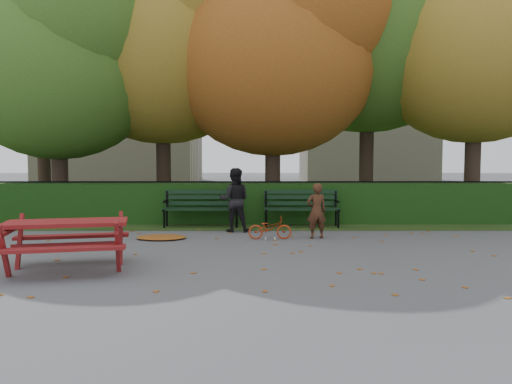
{
  "coord_description": "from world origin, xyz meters",
  "views": [
    {
      "loc": [
        -0.02,
        -8.23,
        1.67
      ],
      "look_at": [
        0.01,
        1.37,
        1.0
      ],
      "focal_mm": 35.0,
      "sensor_mm": 36.0,
      "label": 1
    }
  ],
  "objects_px": {
    "tree_b": "(172,30)",
    "tree_g": "(490,53)",
    "bench_left": "(201,205)",
    "bicycle": "(270,228)",
    "tree_d": "(383,15)",
    "bench_right": "(301,205)",
    "tree_a": "(65,52)",
    "picnic_table": "(67,232)",
    "tree_e": "(492,33)",
    "child": "(316,211)",
    "tree_f": "(48,40)",
    "adult": "(235,200)",
    "tree_c": "(285,44)"
  },
  "relations": [
    {
      "from": "tree_d",
      "to": "tree_g",
      "type": "height_order",
      "value": "tree_d"
    },
    {
      "from": "bench_left",
      "to": "tree_g",
      "type": "bearing_deg",
      "value": 32.17
    },
    {
      "from": "tree_f",
      "to": "picnic_table",
      "type": "height_order",
      "value": "tree_f"
    },
    {
      "from": "tree_g",
      "to": "child",
      "type": "relative_size",
      "value": 7.48
    },
    {
      "from": "tree_f",
      "to": "tree_b",
      "type": "bearing_deg",
      "value": -27.99
    },
    {
      "from": "tree_e",
      "to": "tree_f",
      "type": "distance_m",
      "value": 14.1
    },
    {
      "from": "tree_c",
      "to": "picnic_table",
      "type": "xyz_separation_m",
      "value": [
        -3.62,
        -6.91,
        -4.25
      ]
    },
    {
      "from": "tree_a",
      "to": "tree_g",
      "type": "xyz_separation_m",
      "value": [
        13.52,
        4.18,
        0.85
      ]
    },
    {
      "from": "tree_c",
      "to": "bench_right",
      "type": "bearing_deg",
      "value": -83.3
    },
    {
      "from": "tree_a",
      "to": "bench_right",
      "type": "xyz_separation_m",
      "value": [
        6.29,
        -1.88,
        -4.0
      ]
    },
    {
      "from": "bench_left",
      "to": "tree_f",
      "type": "bearing_deg",
      "value": 136.49
    },
    {
      "from": "bench_right",
      "to": "picnic_table",
      "type": "distance_m",
      "value": 6.06
    },
    {
      "from": "tree_g",
      "to": "bicycle",
      "type": "xyz_separation_m",
      "value": [
        -8.04,
        -7.91,
        -5.14
      ]
    },
    {
      "from": "tree_d",
      "to": "tree_e",
      "type": "distance_m",
      "value": 3.15
    },
    {
      "from": "tree_d",
      "to": "tree_f",
      "type": "xyz_separation_m",
      "value": [
        -11.01,
        2.01,
        -0.29
      ]
    },
    {
      "from": "bench_left",
      "to": "tree_d",
      "type": "bearing_deg",
      "value": 34.26
    },
    {
      "from": "tree_d",
      "to": "adult",
      "type": "height_order",
      "value": "tree_d"
    },
    {
      "from": "tree_f",
      "to": "bench_right",
      "type": "relative_size",
      "value": 5.1
    },
    {
      "from": "tree_e",
      "to": "child",
      "type": "height_order",
      "value": "tree_e"
    },
    {
      "from": "tree_e",
      "to": "adult",
      "type": "height_order",
      "value": "tree_e"
    },
    {
      "from": "tree_d",
      "to": "picnic_table",
      "type": "xyz_separation_m",
      "value": [
        -6.67,
        -8.18,
        -5.41
      ]
    },
    {
      "from": "bench_left",
      "to": "bicycle",
      "type": "bearing_deg",
      "value": -49.29
    },
    {
      "from": "bench_left",
      "to": "bench_right",
      "type": "distance_m",
      "value": 2.4
    },
    {
      "from": "tree_f",
      "to": "bench_left",
      "type": "height_order",
      "value": "tree_f"
    },
    {
      "from": "bench_right",
      "to": "picnic_table",
      "type": "bearing_deg",
      "value": -129.92
    },
    {
      "from": "tree_b",
      "to": "tree_g",
      "type": "bearing_deg",
      "value": 15.63
    },
    {
      "from": "child",
      "to": "bicycle",
      "type": "relative_size",
      "value": 1.3
    },
    {
      "from": "adult",
      "to": "tree_c",
      "type": "bearing_deg",
      "value": -111.77
    },
    {
      "from": "bench_left",
      "to": "tree_c",
      "type": "bearing_deg",
      "value": 46.64
    },
    {
      "from": "tree_b",
      "to": "child",
      "type": "xyz_separation_m",
      "value": [
        3.69,
        -4.79,
        -4.83
      ]
    },
    {
      "from": "picnic_table",
      "to": "bicycle",
      "type": "relative_size",
      "value": 2.25
    },
    {
      "from": "tree_d",
      "to": "picnic_table",
      "type": "relative_size",
      "value": 4.85
    },
    {
      "from": "picnic_table",
      "to": "tree_g",
      "type": "bearing_deg",
      "value": 31.76
    },
    {
      "from": "tree_b",
      "to": "bench_left",
      "type": "distance_m",
      "value": 5.87
    },
    {
      "from": "bench_right",
      "to": "bicycle",
      "type": "xyz_separation_m",
      "value": [
        -0.81,
        -1.85,
        -0.29
      ]
    },
    {
      "from": "picnic_table",
      "to": "tree_b",
      "type": "bearing_deg",
      "value": 75.27
    },
    {
      "from": "tree_c",
      "to": "bicycle",
      "type": "relative_size",
      "value": 9.13
    },
    {
      "from": "adult",
      "to": "tree_d",
      "type": "bearing_deg",
      "value": -133.8
    },
    {
      "from": "tree_f",
      "to": "bicycle",
      "type": "relative_size",
      "value": 10.48
    },
    {
      "from": "tree_a",
      "to": "tree_g",
      "type": "relative_size",
      "value": 0.88
    },
    {
      "from": "tree_f",
      "to": "adult",
      "type": "height_order",
      "value": "tree_f"
    },
    {
      "from": "adult",
      "to": "tree_b",
      "type": "bearing_deg",
      "value": -61.51
    },
    {
      "from": "tree_a",
      "to": "tree_g",
      "type": "bearing_deg",
      "value": 17.19
    },
    {
      "from": "tree_g",
      "to": "bicycle",
      "type": "distance_m",
      "value": 12.4
    },
    {
      "from": "tree_a",
      "to": "tree_d",
      "type": "bearing_deg",
      "value": 10.33
    },
    {
      "from": "bench_right",
      "to": "bicycle",
      "type": "relative_size",
      "value": 2.05
    },
    {
      "from": "tree_b",
      "to": "bicycle",
      "type": "distance_m",
      "value": 7.63
    },
    {
      "from": "tree_c",
      "to": "tree_d",
      "type": "relative_size",
      "value": 0.84
    },
    {
      "from": "tree_c",
      "to": "bicycle",
      "type": "height_order",
      "value": "tree_c"
    },
    {
      "from": "tree_d",
      "to": "bench_right",
      "type": "height_order",
      "value": "tree_d"
    }
  ]
}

